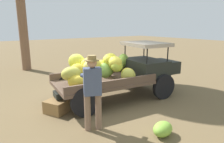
% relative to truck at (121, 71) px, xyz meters
% --- Properties ---
extents(ground_plane, '(60.00, 60.00, 0.00)m').
position_rel_truck_xyz_m(ground_plane, '(-0.72, 0.18, -0.94)').
color(ground_plane, brown).
extents(truck, '(4.58, 2.14, 1.86)m').
position_rel_truck_xyz_m(truck, '(0.00, 0.00, 0.00)').
color(truck, black).
rests_on(truck, ground).
extents(farmer, '(0.56, 0.53, 1.80)m').
position_rel_truck_xyz_m(farmer, '(-1.88, -1.33, 0.08)').
color(farmer, '#846550').
rests_on(farmer, ground).
extents(wooden_crate, '(0.72, 0.75, 0.36)m').
position_rel_truck_xyz_m(wooden_crate, '(-2.27, 0.09, -0.76)').
color(wooden_crate, olive).
rests_on(wooden_crate, ground).
extents(loose_banana_bunch, '(0.62, 0.51, 0.33)m').
position_rel_truck_xyz_m(loose_banana_bunch, '(-0.74, -2.49, -0.78)').
color(loose_banana_bunch, '#8CC240').
rests_on(loose_banana_bunch, ground).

